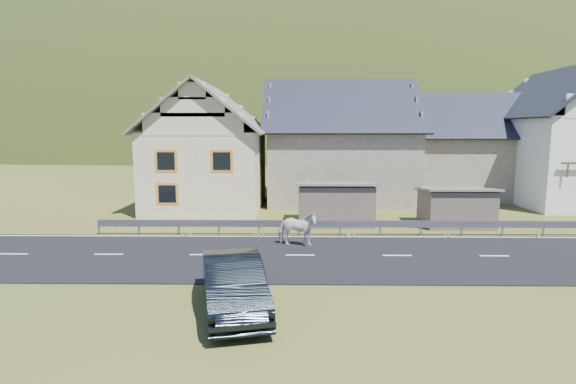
{
  "coord_description": "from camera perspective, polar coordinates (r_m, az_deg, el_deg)",
  "views": [
    {
      "loc": [
        -4.25,
        -18.04,
        5.26
      ],
      "look_at": [
        -4.57,
        3.75,
        2.15
      ],
      "focal_mm": 28.0,
      "sensor_mm": 36.0,
      "label": 1
    }
  ],
  "objects": [
    {
      "name": "lane_markings",
      "position": [
        19.26,
        13.68,
        -7.83
      ],
      "size": [
        60.0,
        6.6,
        0.01
      ],
      "primitive_type": "cube",
      "color": "silver",
      "rests_on": "road"
    },
    {
      "name": "guardrail",
      "position": [
        22.63,
        11.66,
        -4.03
      ],
      "size": [
        28.1,
        0.09,
        0.75
      ],
      "color": "#93969B",
      "rests_on": "ground"
    },
    {
      "name": "road",
      "position": [
        19.26,
        13.67,
        -7.9
      ],
      "size": [
        60.0,
        7.0,
        0.04
      ],
      "primitive_type": "cube",
      "color": "black",
      "rests_on": "ground"
    },
    {
      "name": "ground",
      "position": [
        19.27,
        13.67,
        -7.96
      ],
      "size": [
        160.0,
        160.0,
        0.0
      ],
      "primitive_type": "plane",
      "color": "#3F501A",
      "rests_on": "ground"
    },
    {
      "name": "conifer_patch",
      "position": [
        137.74,
        -21.0,
        7.9
      ],
      "size": [
        76.0,
        50.0,
        28.0
      ],
      "primitive_type": "ellipsoid",
      "color": "black",
      "rests_on": "ground"
    },
    {
      "name": "horse",
      "position": [
        20.06,
        1.14,
        -4.67
      ],
      "size": [
        1.26,
        2.0,
        1.56
      ],
      "primitive_type": "imported",
      "rotation": [
        0.0,
        0.0,
        1.33
      ],
      "color": "silver",
      "rests_on": "road"
    },
    {
      "name": "house_stone_b",
      "position": [
        37.48,
        21.65,
        5.99
      ],
      "size": [
        9.8,
        8.8,
        8.1
      ],
      "color": "tan",
      "rests_on": "ground"
    },
    {
      "name": "house_white",
      "position": [
        37.38,
        32.06,
        6.59
      ],
      "size": [
        8.8,
        10.8,
        9.7
      ],
      "color": "white",
      "rests_on": "ground"
    },
    {
      "name": "house_stone_a",
      "position": [
        33.21,
        6.49,
        6.99
      ],
      "size": [
        10.8,
        9.8,
        8.9
      ],
      "color": "tan",
      "rests_on": "ground"
    },
    {
      "name": "car",
      "position": [
        13.39,
        -6.94,
        -11.47
      ],
      "size": [
        2.7,
        5.02,
        1.57
      ],
      "primitive_type": "imported",
      "rotation": [
        0.0,
        0.0,
        0.23
      ],
      "color": "black",
      "rests_on": "ground"
    },
    {
      "name": "shed_left",
      "position": [
        25.0,
        5.98,
        -1.5
      ],
      "size": [
        4.3,
        3.3,
        2.4
      ],
      "primitive_type": "cube",
      "color": "#716054",
      "rests_on": "ground"
    },
    {
      "name": "mountain",
      "position": [
        199.86,
        3.47,
        0.85
      ],
      "size": [
        440.0,
        280.0,
        260.0
      ],
      "primitive_type": "ellipsoid",
      "color": "#233815",
      "rests_on": "ground"
    },
    {
      "name": "house_cream",
      "position": [
        30.6,
        -10.07,
        6.3
      ],
      "size": [
        7.8,
        9.8,
        8.3
      ],
      "color": "beige",
      "rests_on": "ground"
    },
    {
      "name": "shed_right",
      "position": [
        25.94,
        20.54,
        -1.85
      ],
      "size": [
        3.8,
        2.9,
        2.2
      ],
      "primitive_type": "cube",
      "color": "#716054",
      "rests_on": "ground"
    }
  ]
}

